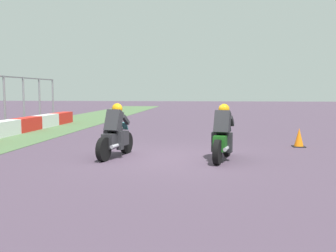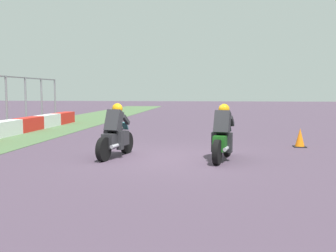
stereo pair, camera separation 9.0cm
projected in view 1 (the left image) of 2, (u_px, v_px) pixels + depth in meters
ground_plane at (169, 158)px, 10.68m from camera, size 120.00×120.00×0.00m
rider_lane_a at (223, 137)px, 10.29m from camera, size 2.02×0.64×1.51m
rider_lane_b at (116, 135)px, 10.76m from camera, size 2.02×0.64×1.51m
traffic_cone at (299, 138)px, 12.77m from camera, size 0.40×0.40×0.63m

